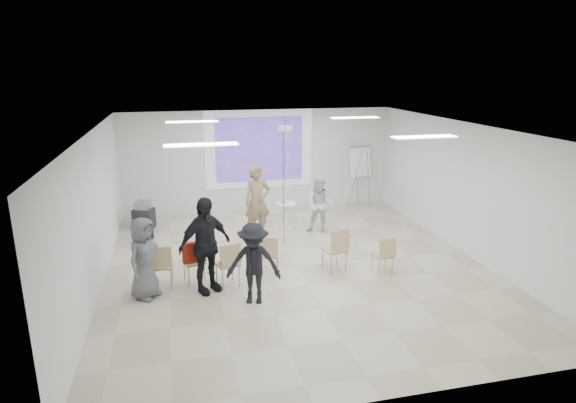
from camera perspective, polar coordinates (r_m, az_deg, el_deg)
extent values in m
cube|color=beige|center=(10.60, 1.00, -7.92)|extent=(8.00, 9.00, 0.10)
cube|color=white|center=(9.79, 1.09, 8.95)|extent=(8.00, 9.00, 0.10)
cube|color=silver|center=(14.42, -3.43, 4.88)|extent=(8.00, 0.10, 3.00)
cube|color=silver|center=(9.93, -22.25, -1.27)|extent=(0.10, 9.00, 3.00)
cube|color=silver|center=(11.73, 20.60, 1.37)|extent=(0.10, 9.00, 3.00)
cube|color=silver|center=(14.30, -3.41, 6.21)|extent=(3.20, 0.01, 2.30)
cube|color=#4D2FA0|center=(14.29, -3.40, 6.20)|extent=(2.60, 0.01, 1.90)
cylinder|color=white|center=(13.00, -0.22, -3.04)|extent=(0.56, 0.56, 0.05)
cylinder|color=white|center=(12.91, -0.23, -1.73)|extent=(0.15, 0.15, 0.62)
cylinder|color=white|center=(12.81, -0.23, -0.29)|extent=(0.76, 0.76, 0.04)
cube|color=white|center=(12.77, -0.04, -0.24)|extent=(0.22, 0.17, 0.01)
cube|color=teal|center=(12.87, -0.52, -0.06)|extent=(0.20, 0.23, 0.01)
imported|color=#937A5A|center=(12.06, -3.65, 0.52)|extent=(0.84, 0.64, 2.10)
imported|color=white|center=(12.43, 3.82, -0.03)|extent=(1.01, 0.94, 1.68)
cube|color=white|center=(12.25, -3.04, 2.37)|extent=(0.06, 0.12, 0.04)
cube|color=silver|center=(12.53, 2.73, 1.50)|extent=(0.09, 0.13, 0.04)
cube|color=tan|center=(9.78, -14.68, -7.37)|extent=(0.45, 0.45, 0.04)
cube|color=tan|center=(9.50, -14.89, -6.45)|extent=(0.43, 0.12, 0.40)
cylinder|color=#92959A|center=(9.74, -15.69, -9.04)|extent=(0.02, 0.02, 0.44)
cylinder|color=gray|center=(9.70, -13.66, -8.99)|extent=(0.02, 0.02, 0.44)
cylinder|color=gray|center=(10.05, -15.49, -8.24)|extent=(0.02, 0.02, 0.44)
cylinder|color=#95989D|center=(10.01, -13.53, -8.18)|extent=(0.02, 0.02, 0.44)
cube|color=tan|center=(9.89, -11.10, -7.03)|extent=(0.48, 0.48, 0.04)
cube|color=tan|center=(9.63, -10.86, -6.12)|extent=(0.41, 0.17, 0.38)
cylinder|color=gray|center=(9.79, -11.69, -8.69)|extent=(0.03, 0.03, 0.42)
cylinder|color=gray|center=(9.87, -9.86, -8.39)|extent=(0.03, 0.03, 0.42)
cylinder|color=gray|center=(10.08, -12.19, -7.99)|extent=(0.03, 0.03, 0.42)
cylinder|color=gray|center=(10.15, -10.41, -7.71)|extent=(0.03, 0.03, 0.42)
cube|color=tan|center=(9.62, -7.20, -7.30)|extent=(0.53, 0.53, 0.04)
cube|color=tan|center=(9.35, -6.79, -6.30)|extent=(0.44, 0.20, 0.41)
cylinder|color=#909398|center=(9.51, -7.74, -9.15)|extent=(0.03, 0.03, 0.45)
cylinder|color=gray|center=(9.63, -5.80, -8.77)|extent=(0.03, 0.03, 0.45)
cylinder|color=gray|center=(9.81, -8.48, -8.38)|extent=(0.03, 0.03, 0.45)
cylinder|color=gray|center=(9.92, -6.59, -8.03)|extent=(0.03, 0.03, 0.45)
cube|color=tan|center=(10.07, -2.26, -6.29)|extent=(0.50, 0.50, 0.04)
cube|color=tan|center=(9.81, -2.36, -5.41)|extent=(0.41, 0.19, 0.38)
cylinder|color=gray|center=(10.02, -3.25, -7.78)|extent=(0.03, 0.03, 0.42)
cylinder|color=gray|center=(10.00, -1.38, -7.82)|extent=(0.03, 0.03, 0.42)
cylinder|color=gray|center=(10.32, -3.08, -7.06)|extent=(0.03, 0.03, 0.42)
cylinder|color=gray|center=(10.29, -1.26, -7.10)|extent=(0.03, 0.03, 0.42)
cube|color=tan|center=(10.25, 5.51, -5.66)|extent=(0.54, 0.54, 0.04)
cube|color=tan|center=(9.99, 6.20, -4.63)|extent=(0.46, 0.19, 0.43)
cylinder|color=gray|center=(10.11, 5.15, -7.46)|extent=(0.03, 0.03, 0.47)
cylinder|color=gray|center=(10.29, 6.88, -7.08)|extent=(0.03, 0.03, 0.47)
cylinder|color=gray|center=(10.39, 4.09, -6.77)|extent=(0.03, 0.03, 0.47)
cylinder|color=gray|center=(10.57, 5.80, -6.41)|extent=(0.03, 0.03, 0.47)
cube|color=tan|center=(10.29, 11.16, -6.24)|extent=(0.42, 0.42, 0.04)
cube|color=tan|center=(10.06, 11.75, -5.39)|extent=(0.39, 0.12, 0.36)
cylinder|color=#93959B|center=(10.17, 10.78, -7.75)|extent=(0.02, 0.02, 0.40)
cylinder|color=gray|center=(10.32, 12.27, -7.48)|extent=(0.02, 0.02, 0.40)
cylinder|color=gray|center=(10.42, 9.93, -7.13)|extent=(0.02, 0.02, 0.40)
cylinder|color=gray|center=(10.56, 11.40, -6.88)|extent=(0.02, 0.02, 0.40)
cube|color=maroon|center=(9.57, -11.13, -5.92)|extent=(0.44, 0.20, 0.41)
imported|color=black|center=(9.63, -7.22, -7.07)|extent=(0.39, 0.32, 0.03)
imported|color=black|center=(9.21, -9.84, -4.35)|extent=(1.46, 1.26, 2.16)
imported|color=black|center=(8.75, -4.11, -6.72)|extent=(1.25, 0.90, 1.73)
imported|color=slate|center=(9.30, -16.73, -5.91)|extent=(0.96, 1.03, 1.76)
cylinder|color=gray|center=(14.85, 7.94, 2.62)|extent=(0.36, 0.15, 1.73)
cylinder|color=#96999E|center=(15.11, 9.52, 2.78)|extent=(0.29, 0.26, 1.73)
cylinder|color=gray|center=(15.24, 8.11, 2.95)|extent=(0.09, 0.39, 1.73)
cube|color=white|center=(14.97, 8.58, 4.80)|extent=(0.71, 0.32, 0.97)
cube|color=#919499|center=(14.92, 8.57, 6.49)|extent=(0.70, 0.18, 0.07)
cube|color=black|center=(13.45, -16.71, -1.91)|extent=(0.62, 0.56, 0.51)
cube|color=gray|center=(13.35, -16.83, -0.41)|extent=(0.44, 0.41, 0.22)
cylinder|color=black|center=(13.48, -17.67, -3.09)|extent=(0.08, 0.08, 0.06)
cylinder|color=black|center=(13.31, -16.07, -3.19)|extent=(0.08, 0.08, 0.06)
cylinder|color=black|center=(13.74, -17.15, -2.69)|extent=(0.08, 0.08, 0.06)
cylinder|color=black|center=(13.58, -15.58, -2.78)|extent=(0.08, 0.08, 0.06)
cube|color=white|center=(11.28, -0.33, 8.68)|extent=(0.30, 0.25, 0.10)
cylinder|color=gray|center=(11.27, -0.33, 9.23)|extent=(0.04, 0.04, 0.14)
cylinder|color=black|center=(11.46, -0.52, 1.48)|extent=(0.01, 0.01, 2.77)
cylinder|color=white|center=(11.46, -0.01, 1.48)|extent=(0.01, 0.01, 2.77)
cube|color=white|center=(11.49, -11.30, 9.26)|extent=(1.20, 0.30, 0.02)
cube|color=white|center=(12.30, 7.93, 9.81)|extent=(1.20, 0.30, 0.02)
cube|color=white|center=(8.02, -10.26, 6.64)|extent=(1.20, 0.30, 0.02)
cube|color=white|center=(9.14, 15.84, 7.39)|extent=(1.20, 0.30, 0.02)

